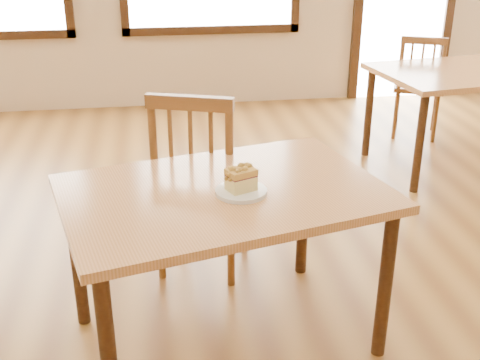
% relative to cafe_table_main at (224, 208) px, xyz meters
% --- Properties ---
extents(ground, '(8.00, 8.00, 0.00)m').
position_rel_cafe_table_main_xyz_m(ground, '(0.06, -0.17, -0.66)').
color(ground, olive).
extents(cafe_table_main, '(1.49, 1.17, 0.75)m').
position_rel_cafe_table_main_xyz_m(cafe_table_main, '(0.00, 0.00, 0.00)').
color(cafe_table_main, tan).
rests_on(cafe_table_main, ground).
extents(cafe_chair_main, '(0.60, 0.60, 1.04)m').
position_rel_cafe_table_main_xyz_m(cafe_chair_main, '(-0.05, 0.62, -0.14)').
color(cafe_chair_main, brown).
rests_on(cafe_chair_main, ground).
extents(cafe_table_second, '(1.44, 1.05, 0.75)m').
position_rel_cafe_table_main_xyz_m(cafe_table_second, '(2.07, 1.85, 0.00)').
color(cafe_table_second, tan).
rests_on(cafe_table_second, ground).
extents(cafe_chair_second, '(0.54, 0.54, 0.90)m').
position_rel_cafe_table_main_xyz_m(cafe_chair_second, '(2.01, 2.53, -0.20)').
color(cafe_chair_second, brown).
rests_on(cafe_chair_second, ground).
extents(plate, '(0.21, 0.21, 0.02)m').
position_rel_cafe_table_main_xyz_m(plate, '(0.06, -0.05, 0.10)').
color(plate, white).
rests_on(plate, cafe_table_main).
extents(cake_slice, '(0.14, 0.12, 0.11)m').
position_rel_cafe_table_main_xyz_m(cake_slice, '(0.06, -0.05, 0.16)').
color(cake_slice, '#FFF290').
rests_on(cake_slice, plate).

